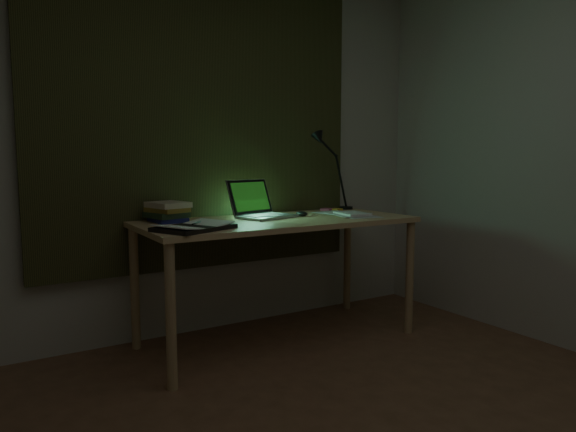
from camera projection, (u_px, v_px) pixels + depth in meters
name	position (u px, v px, depth m)	size (l,w,h in m)	color
wall_back	(202.00, 146.00, 3.41)	(3.50, 0.00, 2.50)	beige
curtain	(204.00, 115.00, 3.35)	(2.20, 0.06, 2.00)	#2F3118
desk	(278.00, 280.00, 3.27)	(1.73, 0.76, 0.79)	tan
laptop	(267.00, 198.00, 3.29)	(0.35, 0.40, 0.25)	#A2A1A6
open_textbook	(194.00, 227.00, 2.74)	(0.39, 0.28, 0.03)	white
book_stack	(168.00, 212.00, 3.08)	(0.19, 0.23, 0.12)	white
loose_papers	(344.00, 214.00, 3.42)	(0.37, 0.39, 0.02)	silver
mouse	(302.00, 214.00, 3.39)	(0.06, 0.09, 0.03)	black
sticky_yellow	(336.00, 210.00, 3.77)	(0.07, 0.07, 0.02)	yellow
sticky_pink	(327.00, 209.00, 3.77)	(0.08, 0.08, 0.02)	#D9547D
desk_lamp	(347.00, 173.00, 3.86)	(0.36, 0.28, 0.54)	black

